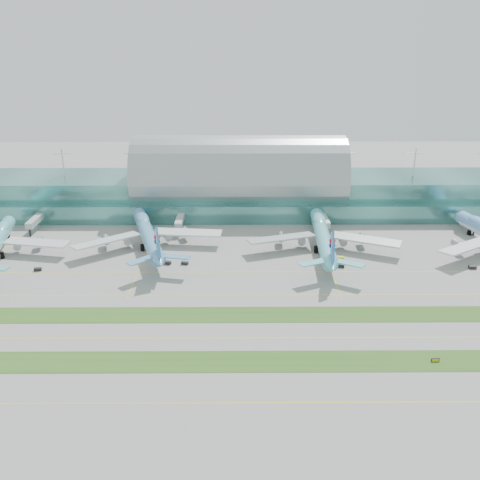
{
  "coord_description": "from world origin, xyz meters",
  "views": [
    {
      "loc": [
        -1.47,
        -169.4,
        93.6
      ],
      "look_at": [
        0.0,
        55.0,
        9.0
      ],
      "focal_mm": 40.0,
      "sensor_mm": 36.0,
      "label": 1
    }
  ],
  "objects_px": {
    "taxiway_sign_east": "(435,360)",
    "terminal": "(239,186)",
    "airliner_c": "(323,235)",
    "airliner_b": "(147,233)"
  },
  "relations": [
    {
      "from": "taxiway_sign_east",
      "to": "airliner_b",
      "type": "bearing_deg",
      "value": 133.16
    },
    {
      "from": "airliner_b",
      "to": "taxiway_sign_east",
      "type": "bearing_deg",
      "value": -59.71
    },
    {
      "from": "airliner_c",
      "to": "taxiway_sign_east",
      "type": "relative_size",
      "value": 30.51
    },
    {
      "from": "terminal",
      "to": "airliner_c",
      "type": "bearing_deg",
      "value": -57.93
    },
    {
      "from": "terminal",
      "to": "airliner_b",
      "type": "relative_size",
      "value": 4.28
    },
    {
      "from": "terminal",
      "to": "taxiway_sign_east",
      "type": "bearing_deg",
      "value": -69.12
    },
    {
      "from": "terminal",
      "to": "airliner_b",
      "type": "height_order",
      "value": "terminal"
    },
    {
      "from": "terminal",
      "to": "airliner_b",
      "type": "distance_m",
      "value": 73.73
    },
    {
      "from": "taxiway_sign_east",
      "to": "terminal",
      "type": "bearing_deg",
      "value": 107.47
    },
    {
      "from": "airliner_c",
      "to": "taxiway_sign_east",
      "type": "distance_m",
      "value": 97.32
    }
  ]
}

